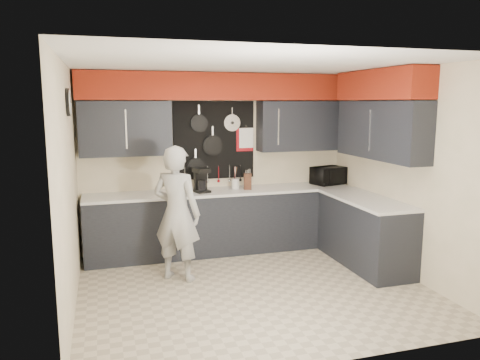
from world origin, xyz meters
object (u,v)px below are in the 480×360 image
object	(u,v)px
utensil_crock	(235,184)
person	(177,214)
microwave	(328,176)
coffee_maker	(201,179)
knife_block	(248,181)

from	to	relation	value
utensil_crock	person	bearing A→B (deg)	-136.48
microwave	person	xyz separation A→B (m)	(-2.51, -0.93, -0.22)
coffee_maker	person	distance (m)	1.03
utensil_crock	coffee_maker	bearing A→B (deg)	-169.24
coffee_maker	person	xyz separation A→B (m)	(-0.49, -0.87, -0.26)
knife_block	person	xyz separation A→B (m)	(-1.18, -0.87, -0.20)
microwave	person	bearing A→B (deg)	-176.43
microwave	knife_block	distance (m)	1.33
coffee_maker	utensil_crock	bearing A→B (deg)	-5.89
microwave	knife_block	xyz separation A→B (m)	(-1.33, -0.05, -0.02)
coffee_maker	person	size ratio (longest dim) A/B	0.21
utensil_crock	person	size ratio (longest dim) A/B	0.09
microwave	coffee_maker	bearing A→B (deg)	164.89
microwave	utensil_crock	distance (m)	1.49
microwave	coffee_maker	distance (m)	2.02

